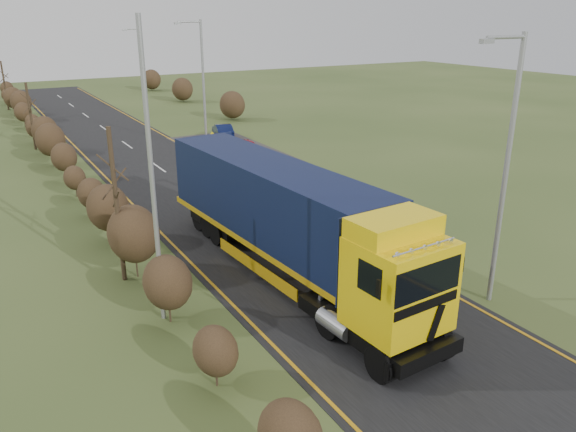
% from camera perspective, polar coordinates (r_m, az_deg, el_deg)
% --- Properties ---
extents(ground, '(160.00, 160.00, 0.00)m').
position_cam_1_polar(ground, '(22.03, 3.16, -6.69)').
color(ground, '#374A20').
rests_on(ground, ground).
extents(road, '(8.00, 120.00, 0.02)m').
position_cam_1_polar(road, '(30.23, -7.23, 0.72)').
color(road, black).
rests_on(road, ground).
extents(layby, '(6.00, 18.00, 0.02)m').
position_cam_1_polar(layby, '(41.55, -4.43, 6.11)').
color(layby, '#2D2B28').
rests_on(layby, ground).
extents(lane_markings, '(7.52, 116.00, 0.01)m').
position_cam_1_polar(lane_markings, '(29.95, -7.00, 0.59)').
color(lane_markings, '#C38712').
rests_on(lane_markings, road).
extents(hedgerow, '(2.24, 102.04, 6.05)m').
position_cam_1_polar(hedgerow, '(26.13, -17.68, 0.56)').
color(hedgerow, '#322316').
rests_on(hedgerow, ground).
extents(lorry, '(3.45, 16.03, 4.43)m').
position_cam_1_polar(lorry, '(21.51, -0.08, -0.04)').
color(lorry, black).
rests_on(lorry, ground).
extents(car_red_hatchback, '(2.12, 4.26, 1.40)m').
position_cam_1_polar(car_red_hatchback, '(40.98, -4.56, 6.90)').
color(car_red_hatchback, '#9B0715').
rests_on(car_red_hatchback, ground).
extents(car_blue_sedan, '(2.14, 3.91, 1.22)m').
position_cam_1_polar(car_blue_sedan, '(47.62, -6.65, 8.54)').
color(car_blue_sedan, '#091136').
rests_on(car_blue_sedan, ground).
extents(streetlight_near, '(1.98, 0.19, 9.32)m').
position_cam_1_polar(streetlight_near, '(20.14, 21.16, 5.04)').
color(streetlight_near, '#919496').
rests_on(streetlight_near, ground).
extents(streetlight_mid, '(2.01, 0.19, 9.49)m').
position_cam_1_polar(streetlight_mid, '(42.37, -8.75, 13.40)').
color(streetlight_mid, '#919496').
rests_on(streetlight_mid, ground).
extents(streetlight_far, '(1.83, 0.18, 8.59)m').
position_cam_1_polar(streetlight_far, '(60.17, -14.59, 14.35)').
color(streetlight_far, '#919496').
rests_on(streetlight_far, ground).
extents(left_pole, '(0.16, 0.16, 9.86)m').
position_cam_1_polar(left_pole, '(18.15, -13.64, 3.61)').
color(left_pole, '#919496').
rests_on(left_pole, ground).
extents(speed_sign, '(0.59, 0.10, 2.13)m').
position_cam_1_polar(speed_sign, '(35.64, -4.03, 6.23)').
color(speed_sign, '#919496').
rests_on(speed_sign, ground).
extents(warning_board, '(0.65, 0.11, 1.70)m').
position_cam_1_polar(warning_board, '(42.07, -7.69, 7.56)').
color(warning_board, '#919496').
rests_on(warning_board, ground).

